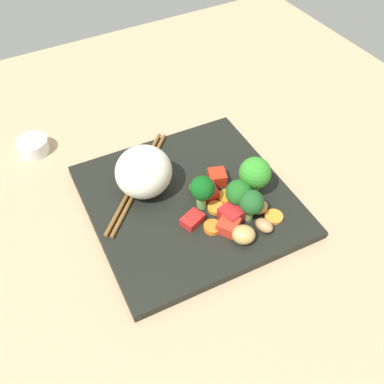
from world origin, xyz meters
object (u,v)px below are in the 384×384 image
Objects in this scene: carrot_slice_3 at (227,197)px; broccoli_floret_3 at (255,174)px; square_plate at (189,200)px; sauce_cup at (33,146)px; rice_mound at (144,172)px; chopstick_pair at (138,181)px.

broccoli_floret_3 is at bearing -96.48° from carrot_slice_3.
square_plate is at bearing 68.84° from broccoli_floret_3.
sauce_cup reaches higher than square_plate.
rice_mound is at bearing -146.04° from sauce_cup.
square_plate is at bearing -133.47° from rice_mound.
rice_mound is at bearing 46.53° from square_plate.
carrot_slice_3 is at bearing -121.97° from square_plate.
chopstick_pair is (6.60, 5.33, 0.97)cm from square_plate.
rice_mound is at bearing 59.57° from broccoli_floret_3.
sauce_cup is at bearing -98.57° from chopstick_pair.
carrot_slice_3 is at bearing -128.27° from rice_mound.
square_plate is at bearing -143.06° from sauce_cup.
carrot_slice_3 reaches higher than chopstick_pair.
broccoli_floret_3 is (-8.15, -13.87, -0.06)cm from rice_mound.
chopstick_pair is (1.90, 0.37, -3.35)cm from rice_mound.
sauce_cup is at bearing 36.94° from square_plate.
rice_mound is at bearing 51.73° from carrot_slice_3.
sauce_cup is (22.88, 17.20, 0.51)cm from square_plate.
square_plate is 1.70× the size of chopstick_pair.
rice_mound reaches higher than broccoli_floret_3.
carrot_slice_3 is at bearing 83.52° from broccoli_floret_3.
carrot_slice_3 is at bearing 91.85° from chopstick_pair.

